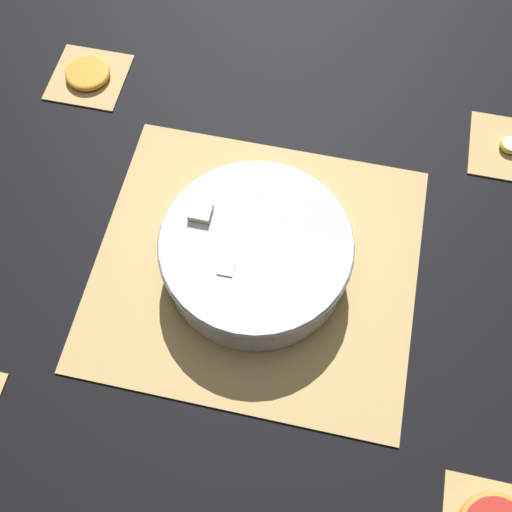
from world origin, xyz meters
TOP-DOWN VIEW (x-y plane):
  - ground_plane at (0.00, 0.00)m, footprint 6.00×6.00m
  - bamboo_mat_center at (-0.00, 0.00)m, footprint 0.46×0.42m
  - coaster_mat_near_left at (-0.35, -0.28)m, footprint 0.12×0.12m
  - coaster_mat_near_right at (0.35, -0.28)m, footprint 0.12×0.12m
  - fruit_salad_bowl at (0.00, -0.00)m, footprint 0.26×0.26m
  - orange_slice_whole at (0.35, -0.28)m, footprint 0.07×0.07m
  - banana_coin_single at (-0.35, -0.28)m, footprint 0.03×0.03m

SIDE VIEW (x-z plane):
  - ground_plane at x=0.00m, z-range 0.00..0.00m
  - coaster_mat_near_left at x=-0.35m, z-range 0.00..0.01m
  - coaster_mat_near_right at x=0.35m, z-range 0.00..0.01m
  - bamboo_mat_center at x=0.00m, z-range 0.00..0.01m
  - banana_coin_single at x=-0.35m, z-range 0.01..0.02m
  - orange_slice_whole at x=0.35m, z-range 0.01..0.02m
  - fruit_salad_bowl at x=0.00m, z-range 0.01..0.09m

